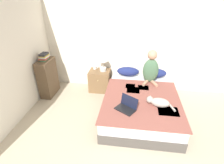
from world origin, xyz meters
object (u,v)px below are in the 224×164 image
object	(u,v)px
bed	(141,103)
coffee_mug	(95,67)
pillow_far	(155,73)
person_sitting	(151,68)
pillow_near	(128,71)
bookshelf	(48,78)
book_stack_top	(44,57)
table_lamp	(103,58)
nightstand	(100,81)
laptop_open	(127,107)
cat_tabby	(158,102)

from	to	relation	value
bed	coffee_mug	distance (m)	1.56
pillow_far	person_sitting	distance (m)	0.41
pillow_near	pillow_far	distance (m)	0.67
bookshelf	bed	bearing A→B (deg)	-11.18
pillow_far	book_stack_top	bearing A→B (deg)	-170.86
table_lamp	nightstand	bearing A→B (deg)	-161.90
pillow_near	laptop_open	size ratio (longest dim) A/B	1.25
pillow_near	coffee_mug	bearing A→B (deg)	177.21
bed	laptop_open	xyz separation A→B (m)	(-0.29, -0.53, 0.28)
pillow_far	cat_tabby	world-z (taller)	pillow_far
book_stack_top	nightstand	bearing A→B (deg)	16.39
cat_tabby	bookshelf	bearing A→B (deg)	-7.57
book_stack_top	bed	bearing A→B (deg)	-11.27
laptop_open	book_stack_top	bearing A→B (deg)	-173.25
pillow_near	person_sitting	bearing A→B (deg)	-29.01
cat_tabby	nightstand	bearing A→B (deg)	-31.12
coffee_mug	person_sitting	bearing A→B (deg)	-13.49
pillow_far	person_sitting	size ratio (longest dim) A/B	0.71
cat_tabby	bookshelf	size ratio (longest dim) A/B	0.58
pillow_near	book_stack_top	size ratio (longest dim) A/B	2.31
laptop_open	bookshelf	bearing A→B (deg)	-173.16
pillow_far	person_sitting	world-z (taller)	person_sitting
pillow_far	bed	bearing A→B (deg)	-110.83
cat_tabby	book_stack_top	xyz separation A→B (m)	(-2.60, 0.83, 0.46)
pillow_far	bookshelf	bearing A→B (deg)	-170.79
table_lamp	coffee_mug	world-z (taller)	table_lamp
cat_tabby	laptop_open	bearing A→B (deg)	25.28
pillow_near	bed	bearing A→B (deg)	-69.15
person_sitting	book_stack_top	distance (m)	2.50
pillow_near	coffee_mug	world-z (taller)	pillow_near
bed	coffee_mug	world-z (taller)	coffee_mug
pillow_far	book_stack_top	xyz separation A→B (m)	(-2.63, -0.42, 0.45)
table_lamp	bookshelf	distance (m)	1.45
laptop_open	nightstand	bearing A→B (deg)	152.85
bed	laptop_open	world-z (taller)	laptop_open
laptop_open	book_stack_top	world-z (taller)	book_stack_top
laptop_open	nightstand	size ratio (longest dim) A/B	0.81
table_lamp	coffee_mug	size ratio (longest dim) A/B	4.18
pillow_near	laptop_open	xyz separation A→B (m)	(0.05, -1.42, -0.06)
pillow_near	nightstand	bearing A→B (deg)	-175.27
laptop_open	cat_tabby	bearing A→B (deg)	48.14
pillow_far	person_sitting	xyz separation A→B (m)	(-0.14, -0.29, 0.24)
nightstand	pillow_far	bearing A→B (deg)	2.47
coffee_mug	bookshelf	xyz separation A→B (m)	(-1.09, -0.47, -0.13)
bed	nightstand	distance (m)	1.34
laptop_open	coffee_mug	distance (m)	1.73
bed	bookshelf	xyz separation A→B (m)	(-2.30, 0.45, 0.24)
person_sitting	pillow_far	bearing A→B (deg)	63.96
bed	book_stack_top	bearing A→B (deg)	168.73
table_lamp	book_stack_top	world-z (taller)	book_stack_top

